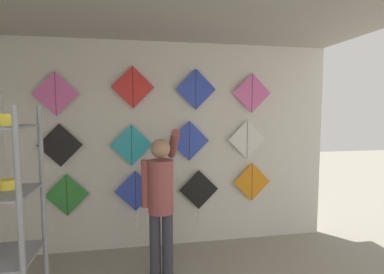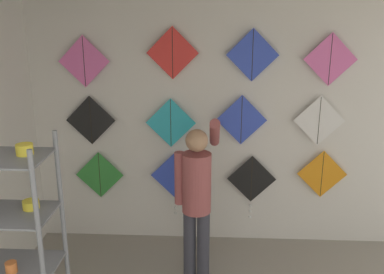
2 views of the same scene
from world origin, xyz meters
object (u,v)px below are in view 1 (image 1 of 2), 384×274
(shopkeeper, at_px, (161,196))
(kite_9, at_px, (133,87))
(kite_8, at_px, (56,94))
(kite_7, at_px, (247,140))
(kite_1, at_px, (136,194))
(kite_3, at_px, (252,182))
(kite_10, at_px, (196,89))
(kite_11, at_px, (252,93))
(kite_5, at_px, (132,145))
(kite_0, at_px, (67,195))
(kite_2, at_px, (199,192))
(kite_6, at_px, (189,141))
(kite_4, at_px, (60,145))

(shopkeeper, distance_m, kite_9, 1.50)
(kite_8, bearing_deg, kite_7, 0.00)
(kite_8, bearing_deg, kite_1, -0.06)
(kite_3, distance_m, kite_8, 2.89)
(kite_10, bearing_deg, kite_11, 0.00)
(kite_5, relative_size, kite_8, 1.00)
(kite_1, xyz_separation_m, kite_9, (-0.01, 0.00, 1.42))
(kite_0, distance_m, kite_5, 1.04)
(kite_0, height_order, kite_5, kite_5)
(shopkeeper, height_order, kite_8, kite_8)
(kite_2, bearing_deg, kite_8, 179.97)
(kite_7, bearing_deg, kite_1, -179.96)
(shopkeeper, bearing_deg, kite_6, 70.80)
(shopkeeper, bearing_deg, kite_11, 41.10)
(kite_6, xyz_separation_m, kite_11, (0.89, 0.00, 0.66))
(kite_5, bearing_deg, kite_0, 180.00)
(kite_6, bearing_deg, kite_4, 180.00)
(kite_9, bearing_deg, kite_10, 0.00)
(kite_1, relative_size, kite_10, 1.38)
(kite_1, xyz_separation_m, kite_10, (0.82, 0.00, 1.40))
(kite_5, bearing_deg, shopkeeper, -68.29)
(kite_7, height_order, kite_11, kite_11)
(kite_2, xyz_separation_m, kite_6, (-0.14, 0.00, 0.73))
(kite_11, bearing_deg, kite_1, -179.97)
(kite_11, bearing_deg, kite_9, 180.00)
(kite_6, xyz_separation_m, kite_8, (-1.69, 0.00, 0.62))
(kite_3, height_order, kite_8, kite_8)
(kite_5, bearing_deg, kite_11, 0.00)
(shopkeeper, bearing_deg, kite_9, 120.43)
(kite_8, distance_m, kite_10, 1.79)
(kite_1, bearing_deg, kite_11, 0.03)
(kite_3, height_order, kite_6, kite_6)
(kite_2, bearing_deg, kite_5, 179.94)
(kite_5, height_order, kite_7, kite_7)
(kite_0, bearing_deg, kite_7, 0.00)
(kite_6, relative_size, kite_8, 1.00)
(kite_0, bearing_deg, kite_11, 0.00)
(kite_8, height_order, kite_9, kite_9)
(kite_0, xyz_separation_m, kite_10, (1.70, 0.00, 1.37))
(kite_9, distance_m, kite_10, 0.84)
(kite_0, distance_m, kite_3, 2.52)
(kite_0, xyz_separation_m, kite_6, (1.60, 0.00, 0.67))
(kite_4, distance_m, kite_10, 1.90)
(kite_8, bearing_deg, kite_2, -0.03)
(kite_0, distance_m, kite_2, 1.74)
(kite_4, relative_size, kite_11, 1.00)
(kite_9, height_order, kite_10, kite_9)
(kite_3, xyz_separation_m, kite_10, (-0.83, 0.00, 1.31))
(kite_3, relative_size, kite_4, 1.00)
(shopkeeper, bearing_deg, kite_3, 40.67)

